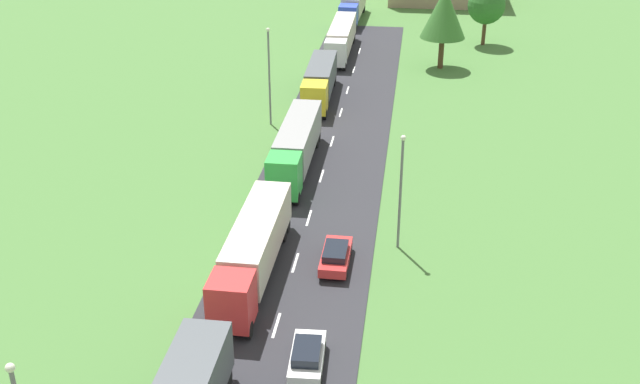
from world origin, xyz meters
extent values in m
cube|color=#2B2B30|center=(0.00, 24.50, 0.03)|extent=(10.00, 140.00, 0.06)
cube|color=white|center=(0.00, 25.35, 0.07)|extent=(0.16, 2.40, 0.01)
cube|color=white|center=(0.00, 32.21, 0.07)|extent=(0.16, 2.40, 0.01)
cube|color=white|center=(0.00, 38.43, 0.07)|extent=(0.16, 2.40, 0.01)
cube|color=white|center=(0.00, 45.65, 0.07)|extent=(0.16, 2.40, 0.01)
cube|color=white|center=(0.00, 52.99, 0.07)|extent=(0.16, 2.40, 0.01)
cube|color=white|center=(0.00, 60.40, 0.07)|extent=(0.16, 2.40, 0.01)
cube|color=white|center=(0.00, 67.15, 0.07)|extent=(0.16, 2.40, 0.01)
cube|color=white|center=(0.00, 74.44, 0.07)|extent=(0.16, 2.40, 0.01)
cube|color=white|center=(0.00, 82.10, 0.07)|extent=(0.16, 2.40, 0.01)
cylinder|color=black|center=(-1.54, 19.81, 0.56)|extent=(0.35, 1.00, 1.00)
cylinder|color=black|center=(-3.64, 19.81, 0.56)|extent=(0.35, 1.00, 1.00)
cube|color=red|center=(-2.38, 24.68, 2.01)|extent=(2.46, 2.48, 2.90)
cube|color=black|center=(-2.39, 23.50, 2.53)|extent=(2.10, 0.12, 1.28)
cube|color=beige|center=(-2.33, 31.68, 2.18)|extent=(2.58, 10.87, 2.64)
cube|color=black|center=(-2.33, 31.68, 0.66)|extent=(0.98, 10.31, 0.24)
cylinder|color=black|center=(-1.34, 24.05, 0.56)|extent=(0.36, 1.00, 1.00)
cylinder|color=black|center=(-3.44, 24.07, 0.56)|extent=(0.36, 1.00, 1.00)
cylinder|color=black|center=(-1.26, 34.93, 0.56)|extent=(0.36, 1.00, 1.00)
cylinder|color=black|center=(-3.36, 34.95, 0.56)|extent=(0.36, 1.00, 1.00)
cylinder|color=black|center=(-1.25, 36.23, 0.56)|extent=(0.36, 1.00, 1.00)
cylinder|color=black|center=(-3.35, 36.25, 0.56)|extent=(0.36, 1.00, 1.00)
cube|color=green|center=(-2.25, 41.04, 2.10)|extent=(2.45, 2.54, 3.09)
cube|color=black|center=(-2.24, 39.84, 2.66)|extent=(2.10, 0.11, 1.36)
cube|color=gray|center=(-2.28, 48.18, 2.25)|extent=(2.54, 11.06, 2.79)
cube|color=black|center=(-2.28, 48.18, 0.66)|extent=(0.94, 10.50, 0.24)
cylinder|color=black|center=(-1.19, 40.41, 0.56)|extent=(0.35, 1.00, 1.00)
cylinder|color=black|center=(-3.29, 40.41, 0.56)|extent=(0.35, 1.00, 1.00)
cylinder|color=black|center=(-1.24, 51.49, 0.56)|extent=(0.35, 1.00, 1.00)
cylinder|color=black|center=(-3.34, 51.49, 0.56)|extent=(0.35, 1.00, 1.00)
cylinder|color=black|center=(-1.24, 52.82, 0.56)|extent=(0.35, 1.00, 1.00)
cylinder|color=black|center=(-3.34, 52.81, 0.56)|extent=(0.35, 1.00, 1.00)
cube|color=yellow|center=(-2.43, 59.06, 1.96)|extent=(2.52, 2.80, 2.80)
cube|color=black|center=(-2.40, 57.75, 2.47)|extent=(2.10, 0.16, 1.23)
cube|color=#4C5156|center=(-2.62, 65.50, 2.16)|extent=(2.77, 9.54, 2.61)
cube|color=black|center=(-2.62, 65.50, 0.66)|extent=(1.16, 9.02, 0.24)
cylinder|color=black|center=(-1.36, 58.40, 0.56)|extent=(0.38, 1.01, 1.00)
cylinder|color=black|center=(-3.46, 58.34, 0.56)|extent=(0.38, 1.01, 1.00)
cylinder|color=black|center=(-1.65, 68.38, 0.56)|extent=(0.38, 1.01, 1.00)
cylinder|color=black|center=(-3.75, 68.32, 0.56)|extent=(0.38, 1.01, 1.00)
cylinder|color=black|center=(-1.68, 69.51, 0.56)|extent=(0.38, 1.01, 1.00)
cylinder|color=black|center=(-3.78, 69.45, 0.56)|extent=(0.38, 1.01, 1.00)
cube|color=white|center=(-2.11, 74.42, 1.96)|extent=(2.46, 2.29, 2.80)
cube|color=black|center=(-2.10, 73.35, 2.46)|extent=(2.10, 0.12, 1.23)
cube|color=beige|center=(-2.17, 81.89, 2.19)|extent=(2.59, 11.97, 2.66)
cube|color=black|center=(-2.17, 81.89, 0.66)|extent=(0.99, 11.36, 0.24)
cylinder|color=black|center=(-1.05, 73.87, 0.56)|extent=(0.36, 1.00, 1.00)
cylinder|color=black|center=(-3.15, 73.85, 0.56)|extent=(0.36, 1.00, 1.00)
cylinder|color=black|center=(-1.14, 85.48, 0.56)|extent=(0.36, 1.00, 1.00)
cylinder|color=black|center=(-3.24, 85.47, 0.56)|extent=(0.36, 1.00, 1.00)
cylinder|color=black|center=(-1.15, 86.92, 0.56)|extent=(0.36, 1.00, 1.00)
cylinder|color=black|center=(-3.25, 86.90, 0.56)|extent=(0.36, 1.00, 1.00)
cube|color=blue|center=(-2.42, 92.34, 1.94)|extent=(2.49, 2.65, 2.76)
cube|color=black|center=(-2.44, 91.10, 2.44)|extent=(2.10, 0.14, 1.21)
cube|color=beige|center=(-2.29, 99.11, 2.27)|extent=(2.69, 10.26, 2.81)
cube|color=black|center=(-2.29, 99.11, 0.66)|extent=(1.08, 9.72, 0.24)
cylinder|color=black|center=(-1.38, 91.67, 0.56)|extent=(0.37, 1.01, 1.00)
cylinder|color=black|center=(-3.48, 91.71, 0.56)|extent=(0.37, 1.01, 1.00)
cylinder|color=black|center=(-1.19, 102.15, 0.56)|extent=(0.37, 1.01, 1.00)
cylinder|color=black|center=(-3.28, 102.19, 0.56)|extent=(0.37, 1.01, 1.00)
cylinder|color=black|center=(-1.16, 103.38, 0.56)|extent=(0.37, 1.01, 1.00)
cylinder|color=black|center=(-3.26, 103.42, 0.56)|extent=(0.37, 1.01, 1.00)
cube|color=white|center=(2.31, 21.85, 0.72)|extent=(1.89, 4.12, 0.68)
cube|color=black|center=(2.32, 21.65, 1.32)|extent=(1.54, 2.33, 0.52)
cylinder|color=black|center=(1.49, 23.19, 0.38)|extent=(0.25, 0.65, 0.64)
cylinder|color=black|center=(3.00, 23.26, 0.38)|extent=(0.25, 0.65, 0.64)
cylinder|color=black|center=(1.62, 20.44, 0.38)|extent=(0.25, 0.65, 0.64)
cylinder|color=black|center=(3.13, 20.51, 0.38)|extent=(0.25, 0.65, 0.64)
cube|color=red|center=(2.66, 32.28, 0.70)|extent=(1.79, 4.43, 0.63)
cube|color=black|center=(2.65, 32.06, 1.24)|extent=(1.50, 2.48, 0.45)
cylinder|color=black|center=(1.88, 33.79, 0.38)|extent=(0.22, 0.64, 0.64)
cylinder|color=black|center=(3.45, 33.78, 0.38)|extent=(0.22, 0.64, 0.64)
cylinder|color=black|center=(1.87, 30.78, 0.38)|extent=(0.22, 0.64, 0.64)
cylinder|color=black|center=(3.43, 30.78, 0.38)|extent=(0.22, 0.64, 0.64)
sphere|color=silver|center=(-6.47, 9.79, 8.95)|extent=(0.36, 0.36, 0.36)
cylinder|color=slate|center=(6.56, 35.24, 3.94)|extent=(0.18, 0.18, 7.88)
sphere|color=silver|center=(6.56, 35.24, 8.00)|extent=(0.36, 0.36, 0.36)
cylinder|color=slate|center=(-6.27, 56.56, 4.46)|extent=(0.18, 0.18, 8.92)
sphere|color=silver|center=(-6.27, 56.56, 9.04)|extent=(0.36, 0.36, 0.36)
cylinder|color=#513823|center=(9.80, 76.56, 1.80)|extent=(0.61, 0.61, 3.59)
cone|color=#38702D|center=(9.80, 76.56, 6.40)|extent=(5.12, 5.12, 5.63)
cylinder|color=#513823|center=(15.27, 87.25, 1.62)|extent=(0.48, 0.48, 3.23)
sphere|color=#2D6628|center=(15.27, 87.25, 4.97)|extent=(4.64, 4.64, 4.64)
camera|label=1|loc=(7.16, -10.01, 26.54)|focal=43.02mm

